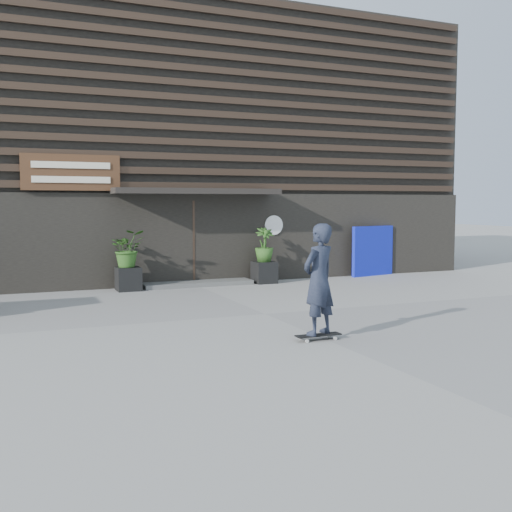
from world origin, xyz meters
name	(u,v)px	position (x,y,z in m)	size (l,w,h in m)	color
ground	(265,314)	(0.00, 0.00, 0.00)	(80.00, 80.00, 0.00)	gray
entrance_step	(197,283)	(0.00, 4.60, 0.06)	(3.00, 0.80, 0.12)	#4D4D4B
planter_pot_left	(128,279)	(-1.90, 4.40, 0.30)	(0.60, 0.60, 0.60)	black
bamboo_left	(128,249)	(-1.90, 4.40, 1.08)	(0.86, 0.75, 0.96)	#2D591E
planter_pot_right	(264,272)	(1.90, 4.40, 0.30)	(0.60, 0.60, 0.60)	black
bamboo_right	(264,245)	(1.90, 4.40, 1.08)	(0.54, 0.54, 0.96)	#2D591E
blue_tarp	(373,251)	(5.67, 4.70, 0.76)	(1.63, 0.12, 1.53)	#0D18B5
building	(150,152)	(0.00, 9.96, 3.99)	(18.00, 11.00, 8.00)	black
skateboarder	(319,280)	(-0.13, -2.50, 1.00)	(0.78, 0.67, 1.91)	black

